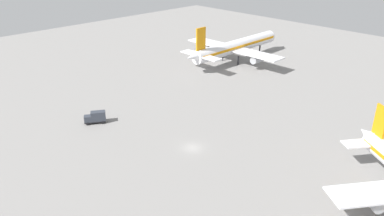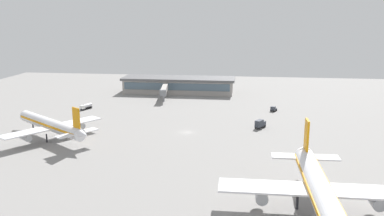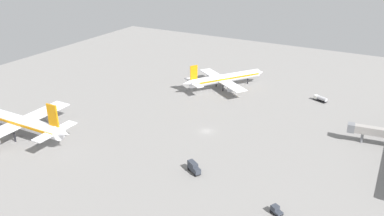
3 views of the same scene
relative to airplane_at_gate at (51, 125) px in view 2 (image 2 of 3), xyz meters
The scene contains 8 objects.
ground 48.37m from the airplane_at_gate, 163.19° to the right, with size 288.00×288.00×0.00m, color gray.
terminal_building 96.82m from the airplane_at_gate, 108.43° to the right, with size 62.72×17.84×8.65m.
airplane_at_gate is the anchor object (origin of this frame).
airplane_taxiing 95.27m from the airplane_at_gate, 150.97° to the left, with size 43.39×54.28×16.55m.
catering_truck 77.11m from the airplane_at_gate, 162.40° to the right, with size 4.57×5.76×3.30m.
fuel_truck 45.88m from the airplane_at_gate, 83.04° to the right, with size 4.27×6.53×2.50m.
baggage_tug 96.06m from the airplane_at_gate, 147.00° to the right, with size 3.37×3.72×2.30m.
jet_bridge 77.29m from the airplane_at_gate, 109.76° to the right, with size 5.71×23.68×6.74m.
Camera 2 is at (-20.28, 142.60, 42.58)m, focal length 37.62 mm.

